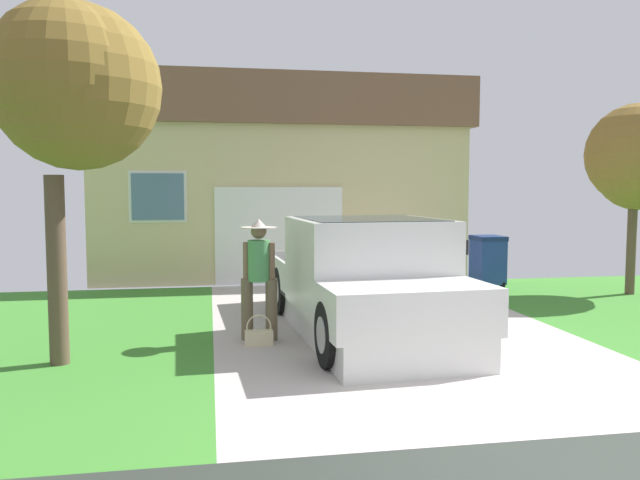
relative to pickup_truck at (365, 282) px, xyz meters
The scene contains 7 objects.
pickup_truck is the anchor object (origin of this frame).
person_with_hat 1.56m from the pickup_truck, behind, with size 0.51×0.51×1.72m.
handbag 1.75m from the pickup_truck, 167.06° to the right, with size 0.38×0.16×0.43m.
house_with_garage 8.75m from the pickup_truck, 93.44° to the left, with size 8.96×7.09×4.73m.
front_yard_tree 4.70m from the pickup_truck, 165.84° to the right, with size 1.98×2.03×4.30m.
neighbor_tree 6.96m from the pickup_truck, 21.81° to the left, with size 2.03×2.03×3.83m.
wheeled_trash_bin 5.38m from the pickup_truck, 46.39° to the left, with size 0.60×0.72×1.12m.
Camera 1 is at (-2.63, -4.81, 2.13)m, focal length 35.37 mm.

